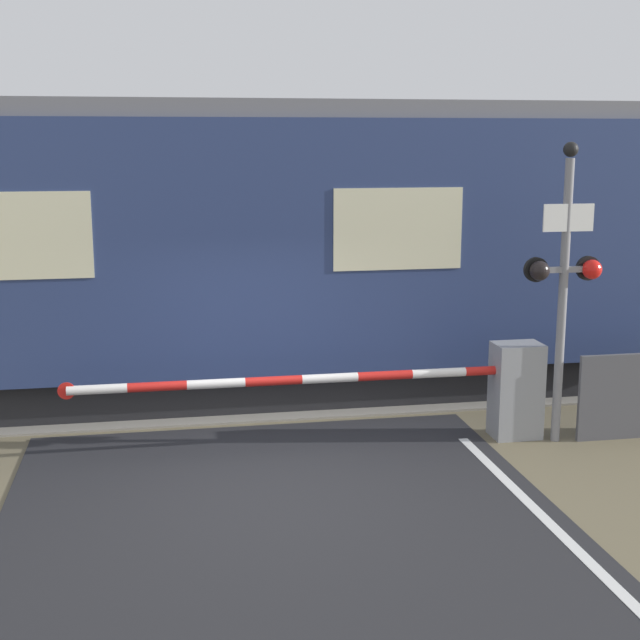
# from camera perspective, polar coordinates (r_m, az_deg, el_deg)

# --- Properties ---
(ground_plane) EXTENTS (80.00, 80.00, 0.00)m
(ground_plane) POSITION_cam_1_polar(r_m,az_deg,el_deg) (9.98, -3.12, -10.43)
(ground_plane) COLOR #6B6047
(track_bed) EXTENTS (36.00, 3.20, 0.13)m
(track_bed) POSITION_cam_1_polar(r_m,az_deg,el_deg) (13.52, -5.14, -4.43)
(track_bed) COLOR gray
(track_bed) RESTS_ON ground_plane
(train) EXTENTS (17.55, 3.03, 4.24)m
(train) POSITION_cam_1_polar(r_m,az_deg,el_deg) (13.15, -17.66, 4.16)
(train) COLOR black
(train) RESTS_ON ground_plane
(crossing_barrier) EXTENTS (5.89, 0.44, 1.22)m
(crossing_barrier) POSITION_cam_1_polar(r_m,az_deg,el_deg) (11.37, 10.23, -4.32)
(crossing_barrier) COLOR gray
(crossing_barrier) RESTS_ON ground_plane
(signal_post) EXTENTS (0.98, 0.26, 3.70)m
(signal_post) POSITION_cam_1_polar(r_m,az_deg,el_deg) (11.20, 15.36, 2.79)
(signal_post) COLOR gray
(signal_post) RESTS_ON ground_plane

